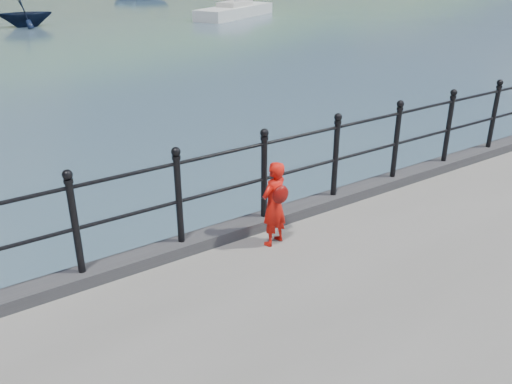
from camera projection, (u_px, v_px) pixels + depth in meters
ground at (221, 298)px, 7.39m from camera, size 600.00×600.00×0.00m
kerb at (225, 233)px, 6.83m from camera, size 60.00×0.30×0.15m
railing at (223, 178)px, 6.52m from camera, size 18.11×0.11×1.20m
far_shore at (3, 19)px, 217.19m from camera, size 830.00×200.00×156.00m
child at (274, 203)px, 6.52m from camera, size 0.45×0.36×1.08m
launch_navy at (25, 13)px, 31.73m from camera, size 3.41×3.09×1.56m
sailboat_near at (235, 12)px, 36.29m from camera, size 7.14×4.85×9.52m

